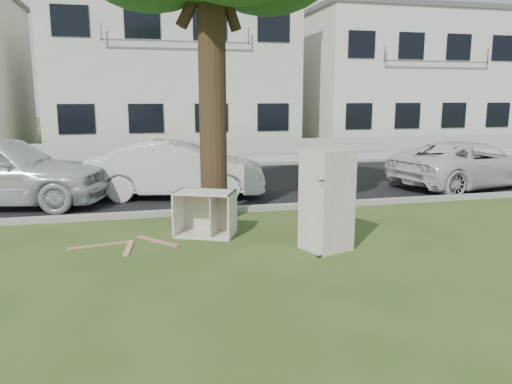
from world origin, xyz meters
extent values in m
plane|color=#35491A|center=(0.00, 0.00, 0.00)|extent=(120.00, 120.00, 0.00)
cube|color=black|center=(0.00, 6.00, 0.01)|extent=(120.00, 7.00, 0.01)
cube|color=gray|center=(0.00, 2.45, 0.00)|extent=(120.00, 0.18, 0.12)
cube|color=gray|center=(0.00, 9.55, 0.00)|extent=(120.00, 0.18, 0.12)
cube|color=gray|center=(0.00, 11.00, 0.01)|extent=(120.00, 2.80, 0.01)
cube|color=gray|center=(0.00, 12.60, 0.35)|extent=(120.00, 0.15, 0.70)
cylinder|color=black|center=(-0.40, 1.80, 2.60)|extent=(0.54, 0.54, 5.20)
cube|color=silver|center=(0.00, 17.50, 3.60)|extent=(11.00, 8.00, 7.20)
cube|color=silver|center=(12.00, 17.50, 3.30)|extent=(10.00, 8.00, 6.60)
cube|color=#595451|center=(12.00, 17.50, 6.72)|extent=(10.20, 8.16, 0.24)
cube|color=beige|center=(1.09, -0.53, 0.83)|extent=(0.85, 0.83, 1.66)
cube|color=white|center=(-0.73, 0.77, 0.41)|extent=(1.22, 1.02, 0.81)
cube|color=#AD7453|center=(-2.54, 0.54, 0.01)|extent=(1.09, 0.31, 0.02)
cube|color=#A37155|center=(-1.60, 0.54, 0.01)|extent=(0.72, 0.84, 0.02)
cube|color=tan|center=(-2.09, 0.26, 0.01)|extent=(0.19, 0.84, 0.02)
imported|color=silver|center=(-0.89, 4.42, 0.71)|extent=(4.50, 2.34, 1.41)
imported|color=silver|center=(7.10, 3.96, 0.64)|extent=(4.98, 3.15, 1.28)
camera|label=1|loc=(-1.94, -7.99, 2.48)|focal=35.00mm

